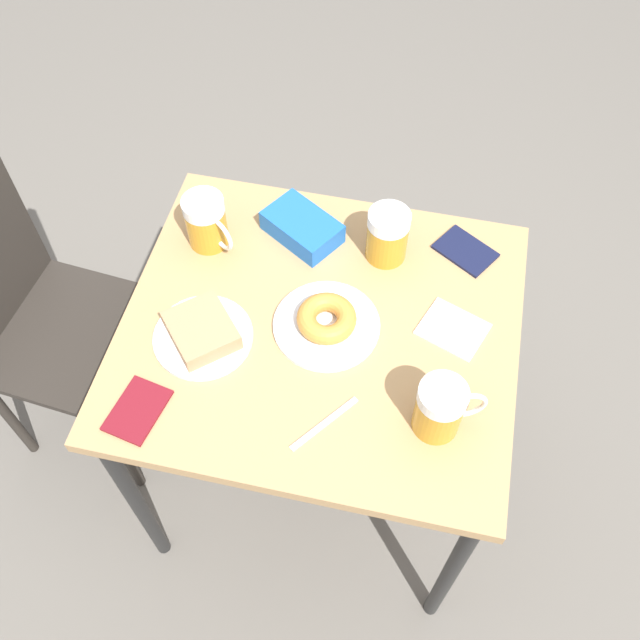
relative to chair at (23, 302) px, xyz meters
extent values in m
plane|color=#666059|center=(-0.04, -0.76, -0.55)|extent=(8.00, 8.00, 0.00)
cube|color=tan|center=(-0.04, -0.76, 0.19)|extent=(0.73, 0.82, 0.03)
cylinder|color=black|center=(-0.36, -1.13, -0.19)|extent=(0.04, 0.04, 0.72)
cylinder|color=black|center=(0.28, -1.13, -0.19)|extent=(0.04, 0.04, 0.72)
cylinder|color=black|center=(-0.36, -0.39, -0.19)|extent=(0.04, 0.04, 0.72)
cylinder|color=black|center=(0.28, -0.39, -0.19)|extent=(0.04, 0.04, 0.72)
cube|color=#2D2823|center=(-0.01, -0.10, -0.11)|extent=(0.43, 0.43, 0.02)
cylinder|color=#2D2823|center=(-0.20, -0.26, -0.33)|extent=(0.03, 0.03, 0.43)
cylinder|color=#2D2823|center=(0.15, -0.29, -0.33)|extent=(0.03, 0.03, 0.43)
cylinder|color=#2D2823|center=(-0.17, 0.09, -0.33)|extent=(0.03, 0.03, 0.43)
cylinder|color=#2D2823|center=(0.18, 0.06, -0.33)|extent=(0.03, 0.03, 0.43)
cylinder|color=silver|center=(-0.12, -0.53, 0.21)|extent=(0.20, 0.20, 0.01)
cube|color=tan|center=(-0.12, -0.53, 0.23)|extent=(0.18, 0.18, 0.04)
cylinder|color=silver|center=(-0.04, -0.77, 0.21)|extent=(0.22, 0.22, 0.01)
torus|color=#D18938|center=(-0.04, -0.77, 0.23)|extent=(0.12, 0.12, 0.04)
cylinder|color=#C68C23|center=(-0.21, -1.02, 0.25)|extent=(0.09, 0.09, 0.10)
cylinder|color=white|center=(-0.21, -1.02, 0.31)|extent=(0.09, 0.09, 0.03)
torus|color=silver|center=(-0.20, -1.07, 0.26)|extent=(0.04, 0.08, 0.08)
cylinder|color=#C68C23|center=(0.18, -0.86, 0.25)|extent=(0.09, 0.09, 0.10)
cylinder|color=white|center=(0.18, -0.86, 0.31)|extent=(0.09, 0.09, 0.03)
torus|color=silver|center=(0.23, -0.86, 0.26)|extent=(0.08, 0.01, 0.08)
cylinder|color=#C68C23|center=(0.13, -0.47, 0.25)|extent=(0.09, 0.09, 0.10)
cylinder|color=white|center=(0.13, -0.47, 0.31)|extent=(0.09, 0.09, 0.03)
torus|color=silver|center=(0.10, -0.51, 0.26)|extent=(0.05, 0.07, 0.08)
cube|color=white|center=(0.01, -1.03, 0.20)|extent=(0.14, 0.16, 0.00)
cube|color=silver|center=(-0.26, -0.82, 0.20)|extent=(0.14, 0.11, 0.00)
cube|color=#141938|center=(0.22, -1.03, 0.20)|extent=(0.14, 0.15, 0.01)
cube|color=maroon|center=(-0.31, -0.46, 0.20)|extent=(0.14, 0.11, 0.01)
cube|color=blue|center=(0.19, -0.67, 0.23)|extent=(0.18, 0.20, 0.05)
camera|label=1|loc=(-0.84, -0.94, 1.43)|focal=40.00mm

